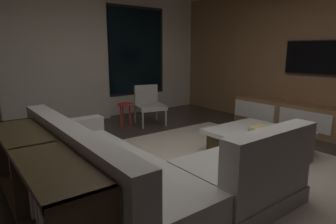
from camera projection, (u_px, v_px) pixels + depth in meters
name	position (u px, v px, depth m)	size (l,w,h in m)	color
floor	(200.00, 175.00, 3.49)	(9.20, 9.20, 0.00)	#332B26
back_wall_with_window	(79.00, 57.00, 5.99)	(6.60, 0.30, 2.70)	beige
media_wall	(331.00, 58.00, 5.01)	(0.12, 7.80, 2.70)	#8E6642
area_rug	(226.00, 170.00, 3.61)	(3.20, 3.80, 0.01)	beige
sectional_couch	(142.00, 174.00, 2.83)	(1.98, 2.50, 0.82)	gray
coffee_table	(256.00, 143.00, 4.12)	(1.16, 1.16, 0.36)	#453520
book_stack_on_coffee_table	(260.00, 130.00, 3.91)	(0.30, 0.17, 0.11)	#465554
accent_chair_near_window	(149.00, 103.00, 5.87)	(0.66, 0.67, 0.78)	#B2ADA0
side_stool	(125.00, 108.00, 5.64)	(0.32, 0.32, 0.46)	red
media_console	(313.00, 121.00, 5.11)	(0.46, 3.10, 0.52)	#8E6642
mounted_tv	(313.00, 57.00, 5.14)	(0.05, 1.04, 0.60)	black
console_table_behind_couch	(39.00, 183.00, 2.37)	(0.40, 2.10, 0.74)	#453520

